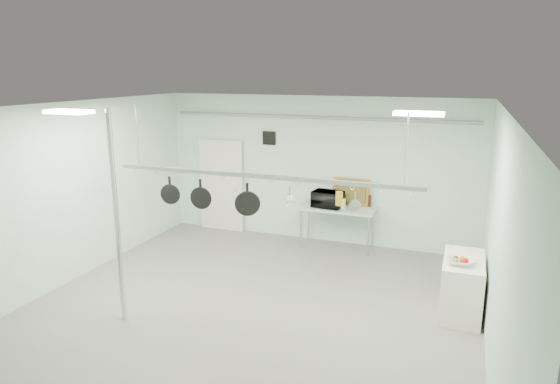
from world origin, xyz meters
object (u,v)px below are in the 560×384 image
at_px(chrome_pole, 116,219).
at_px(fruit_bowl, 460,261).
at_px(side_cabinet, 462,286).
at_px(pot_rack, 259,174).
at_px(skillet_left, 170,190).
at_px(prep_table, 338,211).
at_px(coffee_canister, 341,203).
at_px(skillet_mid, 201,194).
at_px(skillet_right, 247,200).
at_px(microwave, 328,199).

relative_size(chrome_pole, fruit_bowl, 8.34).
bearing_deg(side_cabinet, pot_rack, -159.55).
bearing_deg(chrome_pole, skillet_left, 68.52).
height_order(prep_table, coffee_canister, coffee_canister).
bearing_deg(fruit_bowl, skillet_mid, -167.61).
bearing_deg(coffee_canister, pot_rack, -98.25).
relative_size(chrome_pole, prep_table, 2.00).
relative_size(chrome_pole, skillet_right, 6.13).
xyz_separation_m(pot_rack, microwave, (0.20, 3.25, -1.15)).
bearing_deg(microwave, skillet_left, 68.33).
bearing_deg(fruit_bowl, skillet_left, -169.12).
distance_m(prep_table, coffee_canister, 0.20).
xyz_separation_m(chrome_pole, prep_table, (2.30, 4.20, -0.77)).
distance_m(chrome_pole, skillet_mid, 1.30).
xyz_separation_m(fruit_bowl, skillet_right, (-3.08, -0.85, 0.88)).
height_order(fruit_bowl, skillet_left, skillet_left).
bearing_deg(side_cabinet, microwave, 142.02).
xyz_separation_m(side_cabinet, pot_rack, (-2.95, -1.10, 1.78)).
bearing_deg(prep_table, coffee_canister, -22.50).
bearing_deg(skillet_left, skillet_right, -9.87).
distance_m(fruit_bowl, skillet_right, 3.32).
relative_size(fruit_bowl, skillet_mid, 0.81).
bearing_deg(chrome_pole, skillet_right, 27.80).
relative_size(microwave, fruit_bowl, 1.62).
bearing_deg(side_cabinet, fruit_bowl, -103.54).
relative_size(pot_rack, skillet_left, 11.11).
xyz_separation_m(side_cabinet, skillet_right, (-3.14, -1.10, 1.37)).
height_order(skillet_left, skillet_mid, same).
height_order(microwave, fruit_bowl, microwave).
relative_size(coffee_canister, skillet_left, 0.52).
xyz_separation_m(chrome_pole, side_cabinet, (4.85, 2.00, -1.15)).
bearing_deg(skillet_right, chrome_pole, -175.27).
bearing_deg(pot_rack, side_cabinet, 20.45).
bearing_deg(skillet_right, coffee_canister, 55.40).
height_order(chrome_pole, coffee_canister, chrome_pole).
relative_size(side_cabinet, skillet_left, 2.78).
relative_size(prep_table, pot_rack, 0.33).
bearing_deg(skillet_left, fruit_bowl, 1.01).
bearing_deg(microwave, skillet_right, 89.70).
relative_size(coffee_canister, skillet_mid, 0.47).
height_order(side_cabinet, skillet_right, skillet_right).
bearing_deg(skillet_right, pot_rack, -23.07).
height_order(side_cabinet, skillet_mid, skillet_mid).
xyz_separation_m(skillet_left, skillet_right, (1.35, 0.00, -0.04)).
height_order(pot_rack, coffee_canister, pot_rack).
bearing_deg(skillet_left, microwave, 51.91).
bearing_deg(fruit_bowl, pot_rack, -163.56).
distance_m(microwave, skillet_right, 3.36).
bearing_deg(prep_table, pot_rack, -96.91).
bearing_deg(side_cabinet, prep_table, 139.21).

